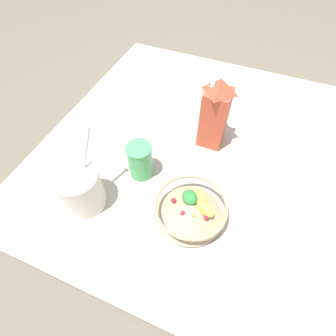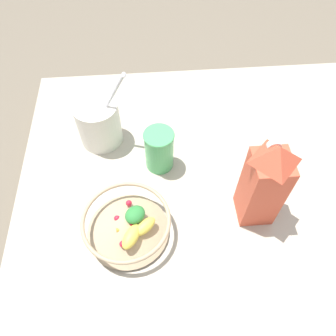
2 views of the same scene
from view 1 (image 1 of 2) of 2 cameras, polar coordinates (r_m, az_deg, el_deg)
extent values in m
plane|color=#665B4C|center=(0.99, 8.08, 2.66)|extent=(6.00, 6.00, 0.00)
cube|color=#B2A893|center=(0.97, 8.21, 3.41)|extent=(1.14, 1.14, 0.04)
cylinder|color=tan|center=(0.79, 4.71, -10.18)|extent=(0.11, 0.11, 0.01)
cone|color=tan|center=(0.76, 4.87, -9.09)|extent=(0.20, 0.20, 0.05)
torus|color=tan|center=(0.74, 5.01, -8.11)|extent=(0.21, 0.21, 0.01)
ellipsoid|color=#EFD64C|center=(0.77, 7.03, -6.19)|extent=(0.06, 0.06, 0.03)
ellipsoid|color=#EFD64C|center=(0.75, 8.00, -8.63)|extent=(0.06, 0.07, 0.03)
cylinder|color=orange|center=(0.75, 5.82, -9.41)|extent=(0.04, 0.02, 0.01)
sphere|color=red|center=(0.75, 3.26, -9.77)|extent=(0.02, 0.02, 0.02)
sphere|color=red|center=(0.77, 1.22, -7.04)|extent=(0.02, 0.02, 0.02)
sphere|color=red|center=(0.76, 5.48, -8.22)|extent=(0.02, 0.02, 0.02)
sphere|color=red|center=(0.75, 8.37, -10.58)|extent=(0.01, 0.01, 0.01)
ellipsoid|color=#2D7F38|center=(0.75, 4.75, -6.38)|extent=(0.07, 0.07, 0.03)
cube|color=#CC4C33|center=(0.91, 10.03, 10.57)|extent=(0.08, 0.08, 0.22)
pyramid|color=#CC4C33|center=(0.83, 11.35, 17.26)|extent=(0.08, 0.08, 0.05)
cylinder|color=white|center=(0.83, 9.76, 17.56)|extent=(0.03, 0.01, 0.03)
cylinder|color=silver|center=(0.80, -18.32, -4.53)|extent=(0.12, 0.12, 0.13)
cylinder|color=white|center=(0.76, -19.37, -2.27)|extent=(0.11, 0.11, 0.02)
cylinder|color=silver|center=(0.74, -17.69, 1.77)|extent=(0.10, 0.03, 0.17)
ellipsoid|color=silver|center=(0.70, -16.82, 8.63)|extent=(0.02, 0.02, 0.01)
cylinder|color=#4CB266|center=(0.83, -6.07, 1.61)|extent=(0.08, 0.08, 0.13)
torus|color=#4CB266|center=(0.79, -6.44, 4.33)|extent=(0.08, 0.08, 0.01)
cylinder|color=white|center=(0.92, 26.23, -4.67)|extent=(0.04, 0.04, 0.02)
cylinder|color=white|center=(0.94, 26.40, -2.54)|extent=(0.05, 0.01, 0.01)
camera|label=2|loc=(0.50, 71.04, 30.54)|focal=35.00mm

